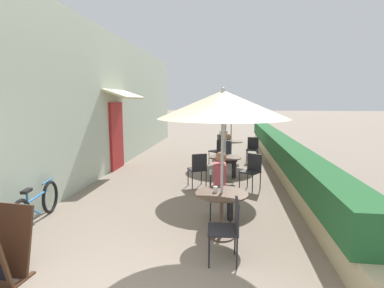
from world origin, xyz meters
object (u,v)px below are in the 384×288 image
patio_table_near (221,204)px  cafe_chair_far_back (253,148)px  patio_umbrella_near (223,105)px  patio_umbrella_far (232,102)px  patio_umbrella_mid (226,103)px  cafe_chair_mid_back (225,159)px  cafe_chair_mid_right (252,169)px  cafe_chair_far_left (222,144)px  coffee_cup_mid (221,155)px  patio_table_far (231,146)px  coffee_cup_far (229,140)px  cafe_chair_far_right (218,150)px  cafe_chair_near_left (216,191)px  coffee_cup_near (216,189)px  bicycle_leaning (37,206)px  seated_patron_far_left (225,139)px  cafe_chair_near_right (229,225)px  cafe_chair_mid_left (198,167)px  seated_patron_mid_back (229,153)px  patio_table_mid (225,164)px  seated_patron_near_left (223,182)px

patio_table_near → cafe_chair_far_back: (0.92, 5.98, -0.03)m
patio_umbrella_near → patio_umbrella_far: 6.03m
patio_umbrella_mid → cafe_chair_mid_back: 1.76m
cafe_chair_mid_right → cafe_chair_far_left: bearing=-43.0°
patio_table_near → cafe_chair_mid_back: bearing=90.1°
cafe_chair_mid_right → coffee_cup_mid: cafe_chair_mid_right is taller
patio_table_far → coffee_cup_far: bearing=138.6°
patio_umbrella_near → cafe_chair_mid_back: (-0.00, 3.80, -1.59)m
cafe_chair_far_right → cafe_chair_near_left: bearing=-138.8°
coffee_cup_near → patio_umbrella_mid: (0.10, 3.00, 1.34)m
coffee_cup_mid → bicycle_leaning: (-3.15, -2.94, -0.44)m
patio_table_near → seated_patron_far_left: 6.76m
cafe_chair_near_right → cafe_chair_far_back: bearing=-9.8°
coffee_cup_mid → cafe_chair_far_back: (1.01, 2.96, -0.25)m
cafe_chair_mid_right → coffee_cup_far: (-0.56, 3.42, 0.25)m
cafe_chair_mid_left → coffee_cup_far: cafe_chair_mid_left is taller
cafe_chair_near_left → cafe_chair_mid_left: same height
cafe_chair_mid_right → cafe_chair_mid_back: size_ratio=1.00×
cafe_chair_near_right → cafe_chair_far_right: (-0.37, 6.15, 0.00)m
cafe_chair_near_left → patio_umbrella_mid: bearing=174.1°
seated_patron_mid_back → cafe_chair_far_back: 2.35m
cafe_chair_near_left → coffee_cup_far: (0.22, 5.33, 0.25)m
patio_table_mid → seated_patron_far_left: bearing=91.1°
patio_table_mid → patio_umbrella_mid: (0.00, 0.00, 1.56)m
patio_umbrella_near → cafe_chair_far_left: (-0.17, 6.71, -1.59)m
bicycle_leaning → seated_patron_far_left: bearing=55.6°
coffee_cup_near → cafe_chair_far_left: 6.69m
patio_table_near → cafe_chair_near_right: size_ratio=0.96×
patio_table_mid → cafe_chair_mid_left: bearing=-149.5°
patio_table_far → cafe_chair_mid_right: bearing=-81.6°
patio_table_far → seated_patron_far_left: 0.77m
seated_patron_mid_back → bicycle_leaning: seated_patron_mid_back is taller
seated_patron_mid_back → cafe_chair_mid_left: bearing=-28.5°
patio_umbrella_near → coffee_cup_mid: size_ratio=26.26×
patio_umbrella_near → cafe_chair_far_back: (0.92, 5.98, -1.59)m
patio_table_near → patio_umbrella_mid: (0.00, 3.04, 1.56)m
patio_umbrella_mid → cafe_chair_near_left: bearing=-92.9°
coffee_cup_near → cafe_chair_far_right: cafe_chair_far_right is taller
patio_table_mid → cafe_chair_far_left: size_ratio=0.96×
seated_patron_near_left → seated_patron_mid_back: bearing=174.9°
coffee_cup_near → cafe_chair_mid_left: (-0.56, 2.62, -0.25)m
coffee_cup_mid → seated_patron_near_left: bearing=-87.9°
seated_patron_near_left → patio_table_far: bearing=175.2°
coffee_cup_mid → bicycle_leaning: bearing=-137.0°
coffee_cup_near → coffee_cup_mid: size_ratio=1.00×
seated_patron_near_left → coffee_cup_far: 5.32m
cafe_chair_near_right → patio_table_far: bearing=-3.4°
cafe_chair_far_left → bicycle_leaning: size_ratio=0.51×
cafe_chair_near_right → cafe_chair_mid_left: (-0.77, 3.40, 0.00)m
coffee_cup_far → bicycle_leaning: size_ratio=0.05×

